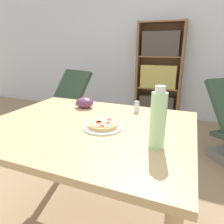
{
  "coord_description": "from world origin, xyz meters",
  "views": [
    {
      "loc": [
        0.65,
        -0.98,
        1.21
      ],
      "look_at": [
        0.22,
        0.08,
        0.84
      ],
      "focal_mm": 32.0,
      "sensor_mm": 36.0,
      "label": 1
    }
  ],
  "objects_px": {
    "lounge_chair_near": "(62,113)",
    "bookshelf": "(159,75)",
    "grape_bunch": "(85,103)",
    "drink_bottle": "(158,120)",
    "pizza_on_plate": "(103,125)",
    "salt_shaker": "(137,107)"
  },
  "relations": [
    {
      "from": "lounge_chair_near",
      "to": "bookshelf",
      "type": "xyz_separation_m",
      "value": [
        1.19,
        1.13,
        0.47
      ]
    },
    {
      "from": "grape_bunch",
      "to": "drink_bottle",
      "type": "distance_m",
      "value": 0.75
    },
    {
      "from": "grape_bunch",
      "to": "bookshelf",
      "type": "bearing_deg",
      "value": 84.89
    },
    {
      "from": "pizza_on_plate",
      "to": "grape_bunch",
      "type": "xyz_separation_m",
      "value": [
        -0.29,
        0.31,
        0.02
      ]
    },
    {
      "from": "drink_bottle",
      "to": "lounge_chair_near",
      "type": "height_order",
      "value": "drink_bottle"
    },
    {
      "from": "pizza_on_plate",
      "to": "lounge_chair_near",
      "type": "height_order",
      "value": "lounge_chair_near"
    },
    {
      "from": "drink_bottle",
      "to": "salt_shaker",
      "type": "height_order",
      "value": "drink_bottle"
    },
    {
      "from": "lounge_chair_near",
      "to": "salt_shaker",
      "type": "bearing_deg",
      "value": -17.77
    },
    {
      "from": "drink_bottle",
      "to": "salt_shaker",
      "type": "distance_m",
      "value": 0.53
    },
    {
      "from": "grape_bunch",
      "to": "salt_shaker",
      "type": "bearing_deg",
      "value": 6.85
    },
    {
      "from": "bookshelf",
      "to": "salt_shaker",
      "type": "bearing_deg",
      "value": -84.9
    },
    {
      "from": "grape_bunch",
      "to": "pizza_on_plate",
      "type": "bearing_deg",
      "value": -47.09
    },
    {
      "from": "salt_shaker",
      "to": "lounge_chair_near",
      "type": "distance_m",
      "value": 1.79
    },
    {
      "from": "salt_shaker",
      "to": "grape_bunch",
      "type": "bearing_deg",
      "value": -173.15
    },
    {
      "from": "pizza_on_plate",
      "to": "drink_bottle",
      "type": "distance_m",
      "value": 0.36
    },
    {
      "from": "salt_shaker",
      "to": "bookshelf",
      "type": "height_order",
      "value": "bookshelf"
    },
    {
      "from": "bookshelf",
      "to": "lounge_chair_near",
      "type": "bearing_deg",
      "value": -136.53
    },
    {
      "from": "pizza_on_plate",
      "to": "bookshelf",
      "type": "height_order",
      "value": "bookshelf"
    },
    {
      "from": "pizza_on_plate",
      "to": "salt_shaker",
      "type": "distance_m",
      "value": 0.37
    },
    {
      "from": "pizza_on_plate",
      "to": "bookshelf",
      "type": "distance_m",
      "value": 2.5
    },
    {
      "from": "drink_bottle",
      "to": "pizza_on_plate",
      "type": "bearing_deg",
      "value": 160.34
    },
    {
      "from": "lounge_chair_near",
      "to": "grape_bunch",
      "type": "bearing_deg",
      "value": -28.35
    }
  ]
}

